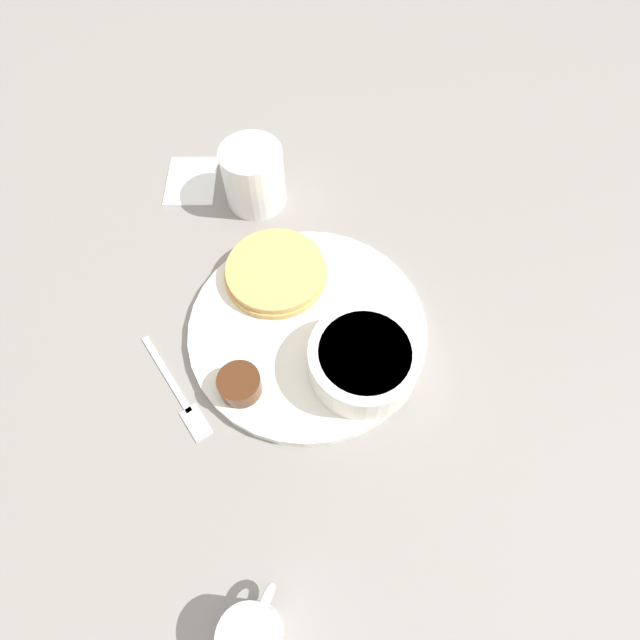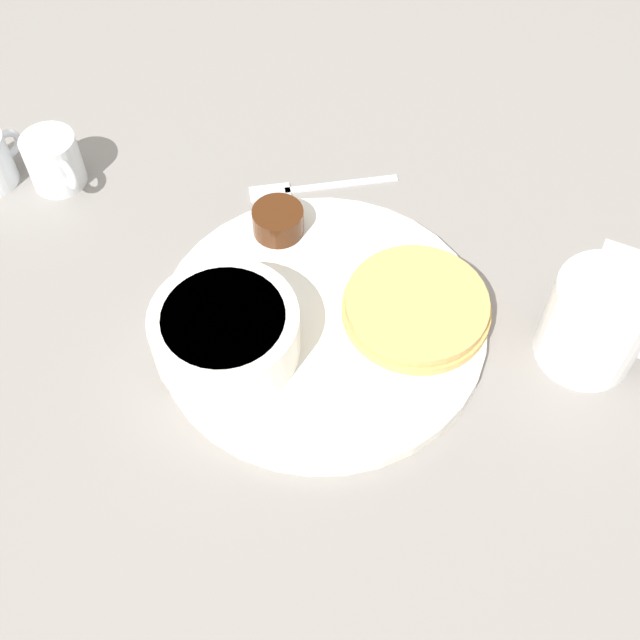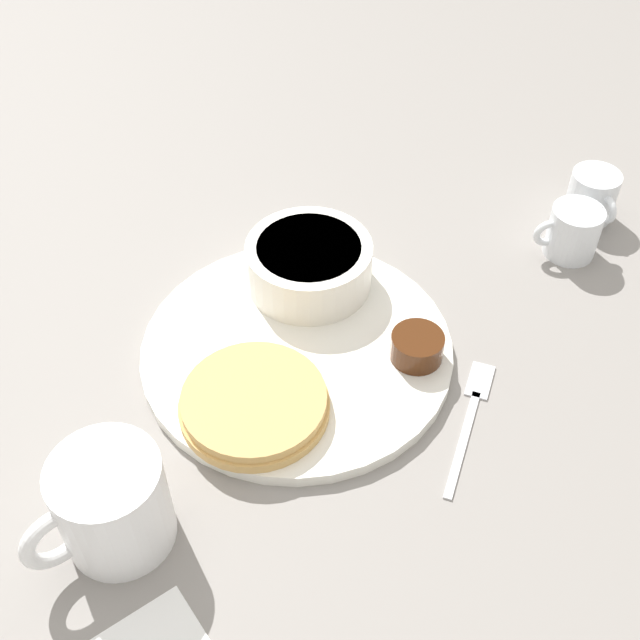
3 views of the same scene
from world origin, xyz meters
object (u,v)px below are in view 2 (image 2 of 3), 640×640
at_px(coffee_mug, 599,323).
at_px(bowl, 225,331).
at_px(plate, 322,322).
at_px(creamer_pitcher_near, 54,161).
at_px(fork, 306,188).

bearing_deg(coffee_mug, bowl, 38.34).
distance_m(plate, creamer_pitcher_near, 0.31).
xyz_separation_m(plate, coffee_mug, (-0.19, -0.11, 0.04)).
height_order(bowl, coffee_mug, coffee_mug).
relative_size(bowl, creamer_pitcher_near, 1.60).
height_order(bowl, creamer_pitcher_near, bowl).
bearing_deg(plate, creamer_pitcher_near, 3.38).
bearing_deg(plate, fork, -47.11).
bearing_deg(plate, bowl, 59.22).
xyz_separation_m(creamer_pitcher_near, fork, (-0.20, -0.14, -0.03)).
bearing_deg(bowl, fork, -70.20).
distance_m(bowl, creamer_pitcher_near, 0.27).
xyz_separation_m(plate, fork, (0.11, -0.12, -0.00)).
height_order(coffee_mug, creamer_pitcher_near, coffee_mug).
xyz_separation_m(coffee_mug, creamer_pitcher_near, (0.50, 0.13, -0.01)).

